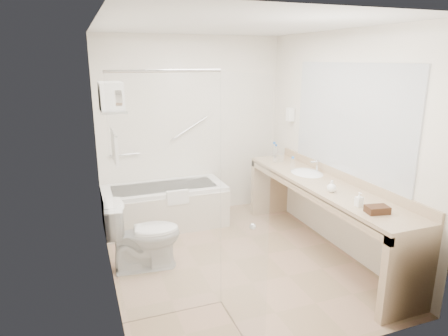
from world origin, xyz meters
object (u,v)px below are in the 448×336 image
object	(u,v)px
bathtub	(165,206)
water_bottle_left	(293,165)
vanity_counter	(322,200)
toilet	(144,235)
amenity_basket	(377,210)

from	to	relation	value
bathtub	water_bottle_left	distance (m)	1.79
vanity_counter	bathtub	bearing A→B (deg)	137.65
water_bottle_left	vanity_counter	bearing A→B (deg)	-78.22
toilet	amenity_basket	bearing A→B (deg)	-119.48
vanity_counter	amenity_basket	bearing A→B (deg)	-94.57
bathtub	amenity_basket	world-z (taller)	amenity_basket
water_bottle_left	bathtub	bearing A→B (deg)	148.22
vanity_counter	toilet	bearing A→B (deg)	170.18
bathtub	vanity_counter	distance (m)	2.09
vanity_counter	water_bottle_left	world-z (taller)	water_bottle_left
water_bottle_left	amenity_basket	bearing A→B (deg)	-88.79
bathtub	vanity_counter	bearing A→B (deg)	-42.35
toilet	water_bottle_left	world-z (taller)	water_bottle_left
vanity_counter	water_bottle_left	bearing A→B (deg)	101.78
vanity_counter	toilet	world-z (taller)	vanity_counter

